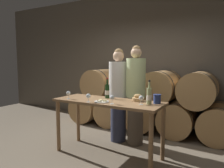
# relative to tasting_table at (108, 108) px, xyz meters

# --- Properties ---
(ground_plane) EXTENTS (10.00, 10.00, 0.00)m
(ground_plane) POSITION_rel_tasting_table_xyz_m (0.00, 0.00, -0.77)
(ground_plane) COLOR #726654
(stone_wall_back) EXTENTS (10.00, 0.12, 3.20)m
(stone_wall_back) POSITION_rel_tasting_table_xyz_m (0.00, 2.16, 0.83)
(stone_wall_back) COLOR #60594F
(stone_wall_back) RESTS_ON ground_plane
(barrel_stack) EXTENTS (3.67, 0.92, 1.32)m
(barrel_stack) POSITION_rel_tasting_table_xyz_m (0.00, 1.58, -0.15)
(barrel_stack) COLOR tan
(barrel_stack) RESTS_ON ground_plane
(tasting_table) EXTENTS (1.75, 0.65, 0.90)m
(tasting_table) POSITION_rel_tasting_table_xyz_m (0.00, 0.00, 0.00)
(tasting_table) COLOR olive
(tasting_table) RESTS_ON ground_plane
(person_left) EXTENTS (0.35, 0.35, 1.75)m
(person_left) POSITION_rel_tasting_table_xyz_m (-0.17, 0.65, 0.12)
(person_left) COLOR #2D334C
(person_left) RESTS_ON ground_plane
(person_right) EXTENTS (0.34, 0.34, 1.79)m
(person_right) POSITION_rel_tasting_table_xyz_m (0.19, 0.65, 0.14)
(person_right) COLOR #4C4238
(person_right) RESTS_ON ground_plane
(wine_bottle_red) EXTENTS (0.07, 0.07, 0.34)m
(wine_bottle_red) POSITION_rel_tasting_table_xyz_m (-0.12, 0.18, 0.24)
(wine_bottle_red) COLOR #193819
(wine_bottle_red) RESTS_ON tasting_table
(wine_bottle_white) EXTENTS (0.07, 0.07, 0.35)m
(wine_bottle_white) POSITION_rel_tasting_table_xyz_m (0.67, 0.04, 0.25)
(wine_bottle_white) COLOR #ADBC7F
(wine_bottle_white) RESTS_ON tasting_table
(blue_crock) EXTENTS (0.12, 0.12, 0.13)m
(blue_crock) POSITION_rel_tasting_table_xyz_m (0.75, 0.15, 0.20)
(blue_crock) COLOR navy
(blue_crock) RESTS_ON tasting_table
(bread_basket) EXTENTS (0.18, 0.18, 0.11)m
(bread_basket) POSITION_rel_tasting_table_xyz_m (0.43, 0.19, 0.17)
(bread_basket) COLOR tan
(bread_basket) RESTS_ON tasting_table
(cheese_plate) EXTENTS (0.22, 0.22, 0.04)m
(cheese_plate) POSITION_rel_tasting_table_xyz_m (-0.01, -0.16, 0.14)
(cheese_plate) COLOR white
(cheese_plate) RESTS_ON tasting_table
(wine_glass_far_left) EXTENTS (0.07, 0.07, 0.13)m
(wine_glass_far_left) POSITION_rel_tasting_table_xyz_m (-0.64, -0.20, 0.22)
(wine_glass_far_left) COLOR white
(wine_glass_far_left) RESTS_ON tasting_table
(wine_glass_left) EXTENTS (0.07, 0.07, 0.13)m
(wine_glass_left) POSITION_rel_tasting_table_xyz_m (-0.19, -0.26, 0.22)
(wine_glass_left) COLOR white
(wine_glass_left) RESTS_ON tasting_table
(wine_glass_center) EXTENTS (0.07, 0.07, 0.13)m
(wine_glass_center) POSITION_rel_tasting_table_xyz_m (0.20, -0.21, 0.22)
(wine_glass_center) COLOR white
(wine_glass_center) RESTS_ON tasting_table
(wine_glass_right) EXTENTS (0.07, 0.07, 0.13)m
(wine_glass_right) POSITION_rel_tasting_table_xyz_m (0.58, -0.04, 0.22)
(wine_glass_right) COLOR white
(wine_glass_right) RESTS_ON tasting_table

